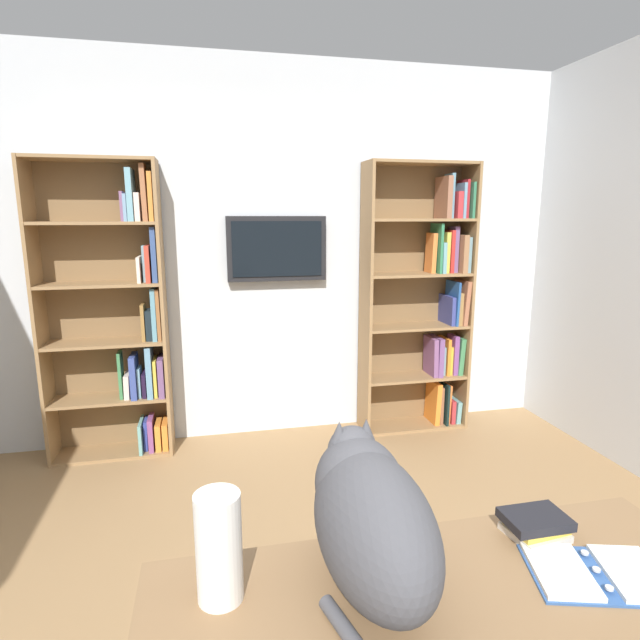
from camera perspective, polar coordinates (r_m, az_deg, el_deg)
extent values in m
cube|color=silver|center=(3.75, -6.10, 7.32)|extent=(4.52, 0.06, 2.70)
cube|color=#937047|center=(4.06, 15.89, 2.31)|extent=(0.02, 0.28, 2.00)
cube|color=#937047|center=(3.75, 5.13, 1.98)|extent=(0.02, 0.28, 2.00)
cube|color=brown|center=(4.01, 9.97, 2.47)|extent=(0.82, 0.01, 2.00)
cube|color=#937047|center=(4.16, 10.20, -11.44)|extent=(0.77, 0.27, 0.02)
cube|color=#937047|center=(4.02, 10.40, -6.23)|extent=(0.77, 0.27, 0.02)
cube|color=#937047|center=(3.92, 10.61, -0.70)|extent=(0.77, 0.27, 0.02)
cube|color=#937047|center=(3.86, 10.83, 5.06)|extent=(0.77, 0.27, 0.02)
cube|color=#937047|center=(3.83, 11.06, 10.96)|extent=(0.77, 0.27, 0.02)
cube|color=#937047|center=(3.85, 11.30, 16.87)|extent=(0.77, 0.27, 0.02)
cube|color=#6DA3A4|center=(4.27, 14.75, -9.63)|extent=(0.04, 0.20, 0.18)
cube|color=#AE3136|center=(4.25, 14.16, -9.61)|extent=(0.03, 0.21, 0.18)
cube|color=orange|center=(4.22, 13.81, -8.87)|extent=(0.03, 0.18, 0.31)
cube|color=black|center=(4.18, 13.57, -8.91)|extent=(0.02, 0.21, 0.33)
cube|color=#9B5E3E|center=(4.17, 13.18, -9.16)|extent=(0.03, 0.13, 0.30)
cube|color=orange|center=(4.17, 12.55, -8.87)|extent=(0.05, 0.21, 0.33)
cube|color=#408453|center=(4.13, 15.09, -3.78)|extent=(0.05, 0.19, 0.29)
cube|color=#7E4689|center=(4.10, 14.65, -3.73)|extent=(0.04, 0.14, 0.31)
cube|color=gold|center=(4.10, 14.11, -4.28)|extent=(0.02, 0.14, 0.22)
cube|color=orange|center=(4.09, 13.75, -3.86)|extent=(0.03, 0.18, 0.28)
cube|color=#6E92A4|center=(4.09, 13.25, -4.30)|extent=(0.03, 0.16, 0.22)
cube|color=#724B83|center=(4.04, 12.87, -3.90)|extent=(0.04, 0.21, 0.30)
cube|color=#7D5081|center=(4.03, 12.31, -3.94)|extent=(0.04, 0.21, 0.30)
cube|color=#A26345|center=(4.03, 15.53, 1.95)|extent=(0.05, 0.22, 0.33)
cube|color=#9F7743|center=(4.02, 14.97, 1.33)|extent=(0.03, 0.19, 0.25)
cube|color=#234F91|center=(4.00, 14.59, 1.89)|extent=(0.03, 0.22, 0.33)
cube|color=#394189|center=(4.01, 14.03, 1.15)|extent=(0.03, 0.24, 0.22)
cube|color=#6F959D|center=(4.01, 15.70, 7.11)|extent=(0.02, 0.24, 0.26)
cube|color=#986B46|center=(3.96, 15.33, 7.20)|extent=(0.04, 0.23, 0.28)
cube|color=slate|center=(3.95, 14.69, 7.65)|extent=(0.03, 0.12, 0.34)
cube|color=red|center=(3.93, 14.25, 7.47)|extent=(0.03, 0.14, 0.31)
cube|color=gold|center=(3.94, 13.62, 7.39)|extent=(0.03, 0.18, 0.30)
cube|color=#669DA6|center=(3.91, 13.17, 6.86)|extent=(0.03, 0.22, 0.23)
cube|color=#307A50|center=(3.89, 12.91, 7.85)|extent=(0.02, 0.19, 0.36)
cube|color=orange|center=(3.89, 12.33, 7.36)|extent=(0.04, 0.13, 0.29)
cube|color=#327552|center=(3.98, 16.21, 12.73)|extent=(0.02, 0.21, 0.26)
cube|color=#B0262D|center=(3.98, 15.71, 12.90)|extent=(0.02, 0.17, 0.28)
cube|color=#6A94B0|center=(3.95, 15.43, 12.75)|extent=(0.02, 0.16, 0.25)
cube|color=#BD3136|center=(3.94, 14.78, 12.34)|extent=(0.04, 0.22, 0.19)
cube|color=#6499B1|center=(3.92, 14.26, 13.30)|extent=(0.02, 0.14, 0.32)
cube|color=#966248|center=(3.91, 13.67, 13.19)|extent=(0.04, 0.22, 0.30)
cube|color=#937047|center=(3.59, -17.06, 0.92)|extent=(0.02, 0.28, 1.98)
cube|color=#937047|center=(3.74, -28.92, 0.38)|extent=(0.02, 0.28, 1.98)
cube|color=brown|center=(3.77, -22.75, 1.02)|extent=(0.79, 0.01, 1.98)
cube|color=#937047|center=(3.94, -21.95, -13.52)|extent=(0.75, 0.27, 0.02)
cube|color=#937047|center=(3.79, -22.40, -8.12)|extent=(0.75, 0.27, 0.02)
cube|color=#937047|center=(3.68, -22.87, -2.35)|extent=(0.75, 0.27, 0.02)
cube|color=#937047|center=(3.62, -23.36, 3.70)|extent=(0.75, 0.27, 0.02)
cube|color=#937047|center=(3.59, -23.86, 9.91)|extent=(0.75, 0.27, 0.02)
cube|color=#937047|center=(3.61, -24.39, 16.14)|extent=(0.75, 0.27, 0.02)
cube|color=orange|center=(3.85, -16.88, -12.05)|extent=(0.04, 0.20, 0.19)
cube|color=orange|center=(3.84, -17.61, -12.12)|extent=(0.04, 0.18, 0.19)
cube|color=#82467C|center=(3.83, -18.35, -11.89)|extent=(0.03, 0.18, 0.23)
cube|color=#354396|center=(3.86, -18.87, -11.93)|extent=(0.03, 0.14, 0.21)
cube|color=#68A49F|center=(3.85, -19.34, -12.03)|extent=(0.02, 0.23, 0.21)
cube|color=#6F4C78|center=(3.69, -17.30, -5.96)|extent=(0.04, 0.22, 0.27)
cube|color=yellow|center=(3.70, -17.91, -6.01)|extent=(0.02, 0.18, 0.26)
cube|color=#6290AE|center=(3.68, -18.51, -5.35)|extent=(0.04, 0.20, 0.36)
cube|color=#21142E|center=(3.72, -19.02, -6.74)|extent=(0.03, 0.17, 0.17)
cube|color=#719EB4|center=(3.71, -19.54, -6.51)|extent=(0.02, 0.12, 0.21)
cube|color=#374990|center=(3.70, -20.08, -5.87)|extent=(0.04, 0.20, 0.29)
cube|color=beige|center=(3.74, -20.71, -6.79)|extent=(0.04, 0.18, 0.16)
cube|color=#3D7E4B|center=(3.71, -21.40, -5.70)|extent=(0.02, 0.13, 0.32)
cube|color=#9A6338|center=(3.60, -17.57, 0.69)|extent=(0.03, 0.19, 0.35)
cube|color=#5C92A6|center=(3.61, -18.03, 0.73)|extent=(0.03, 0.20, 0.35)
cube|color=black|center=(3.61, -18.56, -0.50)|extent=(0.04, 0.14, 0.20)
cube|color=olive|center=(3.60, -19.16, -0.21)|extent=(0.02, 0.13, 0.25)
cube|color=#37518A|center=(3.53, -18.06, 6.99)|extent=(0.03, 0.16, 0.36)
cube|color=#B83B2B|center=(3.55, -18.64, 6.03)|extent=(0.03, 0.22, 0.24)
cube|color=#7099A7|center=(3.56, -19.06, 6.00)|extent=(0.02, 0.12, 0.24)
cube|color=beige|center=(3.57, -19.52, 5.40)|extent=(0.02, 0.21, 0.17)
cube|color=orange|center=(3.53, -18.40, 12.96)|extent=(0.03, 0.17, 0.31)
cube|color=#A06440|center=(3.54, -19.09, 13.31)|extent=(0.04, 0.15, 0.36)
cube|color=beige|center=(3.53, -19.70, 11.82)|extent=(0.03, 0.18, 0.18)
cube|color=#6DA2B3|center=(3.54, -20.41, 12.97)|extent=(0.04, 0.21, 0.33)
cube|color=#6F93B3|center=(3.55, -20.80, 11.67)|extent=(0.02, 0.24, 0.17)
cube|color=#83567A|center=(3.55, -21.22, 11.77)|extent=(0.02, 0.14, 0.19)
cube|color=black|center=(3.67, -4.87, 7.96)|extent=(0.71, 0.06, 0.46)
cube|color=black|center=(3.64, -4.80, 7.93)|extent=(0.64, 0.01, 0.39)
cube|color=olive|center=(1.45, 14.53, -28.15)|extent=(1.50, 0.57, 0.03)
cube|color=olive|center=(2.17, 29.57, -26.18)|extent=(0.06, 0.06, 0.69)
ellipsoid|color=#4C4C51|center=(1.34, 6.01, -22.02)|extent=(0.27, 0.54, 0.33)
ellipsoid|color=#4C4C51|center=(1.41, 4.42, -18.00)|extent=(0.23, 0.30, 0.25)
sphere|color=#4C4C51|center=(1.44, 3.66, -14.43)|extent=(0.14, 0.14, 0.14)
cone|color=#4C4C51|center=(1.43, 5.19, -12.39)|extent=(0.06, 0.06, 0.08)
cone|color=#4C4C51|center=(1.41, 2.16, -12.70)|extent=(0.06, 0.06, 0.08)
cone|color=beige|center=(1.42, 5.26, -12.67)|extent=(0.03, 0.03, 0.05)
cone|color=beige|center=(1.41, 2.23, -12.98)|extent=(0.03, 0.03, 0.05)
cube|color=#335999|center=(1.66, 31.59, -23.26)|extent=(0.20, 0.25, 0.01)
cube|color=#335999|center=(1.58, 25.29, -24.28)|extent=(0.20, 0.25, 0.01)
cube|color=#335999|center=(1.62, 28.52, -23.79)|extent=(0.09, 0.22, 0.01)
cube|color=white|center=(1.65, 31.63, -23.00)|extent=(0.19, 0.24, 0.01)
cube|color=white|center=(1.58, 25.32, -24.01)|extent=(0.19, 0.24, 0.01)
cylinder|color=silver|center=(1.56, 29.69, -24.64)|extent=(0.02, 0.02, 0.01)
cylinder|color=silver|center=(1.61, 28.58, -23.35)|extent=(0.02, 0.02, 0.01)
cylinder|color=silver|center=(1.66, 27.55, -22.12)|extent=(0.02, 0.02, 0.01)
cylinder|color=white|center=(1.34, -11.26, -23.70)|extent=(0.11, 0.11, 0.27)
cube|color=beige|center=(1.70, 22.94, -21.06)|extent=(0.17, 0.16, 0.02)
cube|color=gold|center=(1.69, 23.07, -20.47)|extent=(0.16, 0.13, 0.02)
cube|color=black|center=(1.68, 22.98, -19.86)|extent=(0.18, 0.13, 0.03)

